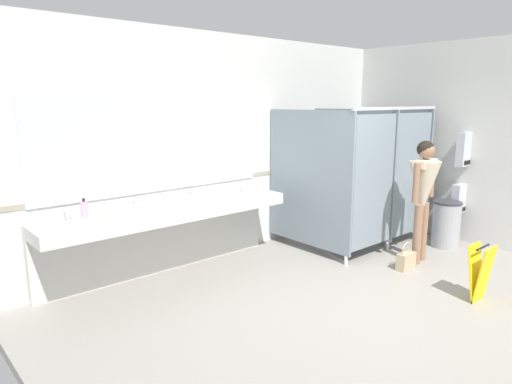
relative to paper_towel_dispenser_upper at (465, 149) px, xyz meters
name	(u,v)px	position (x,y,z in m)	size (l,w,h in m)	color
ground_plane	(389,314)	(-2.81, -0.64, -1.46)	(6.35, 5.74, 0.10)	gray
wall_back	(230,146)	(-2.81, 1.99, 0.08)	(6.35, 0.12, 2.98)	silver
wall_back_tile_band	(234,178)	(-2.81, 1.93, -0.36)	(6.35, 0.01, 0.06)	#9E937F
vanity_counter	(168,224)	(-3.99, 1.70, -0.76)	(3.14, 0.59, 0.98)	silver
mirror_panel	(156,146)	(-3.99, 1.92, 0.17)	(3.04, 0.02, 1.11)	silver
bathroom_stalls	(362,173)	(-1.15, 0.96, -0.35)	(1.96, 1.51, 2.03)	gray
paper_towel_dispenser_upper	(465,149)	(0.00, 0.00, 0.00)	(0.31, 0.13, 0.50)	#B7BABF
paper_towel_dispenser_lower	(460,198)	(0.00, 0.01, -0.74)	(0.32, 0.13, 0.44)	#B7BABF
trash_bin	(446,224)	(-0.38, 0.00, -1.07)	(0.40, 0.40, 0.67)	#99999E
person_standing	(424,187)	(-1.26, -0.08, -0.39)	(0.56, 0.44, 1.61)	#8C664C
handbag	(406,260)	(-1.65, -0.13, -1.29)	(0.28, 0.12, 0.36)	tan
soap_dispenser	(84,209)	(-4.96, 1.79, -0.45)	(0.07, 0.07, 0.21)	#D899B2
paper_cup	(111,216)	(-4.79, 1.50, -0.49)	(0.07, 0.07, 0.09)	beige
wet_floor_sign	(480,273)	(-1.90, -1.14, -1.09)	(0.28, 0.19, 0.61)	yellow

